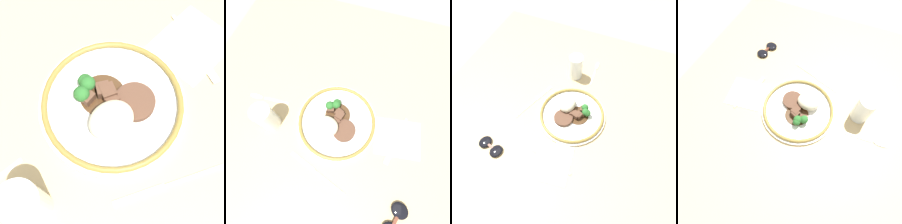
% 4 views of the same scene
% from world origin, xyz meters
% --- Properties ---
extents(ground_plane, '(8.00, 8.00, 0.00)m').
position_xyz_m(ground_plane, '(0.00, 0.00, 0.00)').
color(ground_plane, tan).
extents(dining_table, '(1.10, 1.21, 0.04)m').
position_xyz_m(dining_table, '(0.00, 0.00, 0.02)').
color(dining_table, tan).
rests_on(dining_table, ground).
extents(napkin, '(0.17, 0.15, 0.00)m').
position_xyz_m(napkin, '(-0.24, -0.03, 0.05)').
color(napkin, white).
rests_on(napkin, dining_table).
extents(plate, '(0.28, 0.28, 0.06)m').
position_xyz_m(plate, '(-0.02, -0.01, 0.06)').
color(plate, white).
rests_on(plate, dining_table).
extents(juice_glass, '(0.06, 0.06, 0.12)m').
position_xyz_m(juice_glass, '(0.20, 0.06, 0.10)').
color(juice_glass, '#F4AD19').
rests_on(juice_glass, dining_table).
extents(fork, '(0.05, 0.18, 0.00)m').
position_xyz_m(fork, '(-0.23, 0.00, 0.05)').
color(fork, silver).
rests_on(fork, napkin).
extents(knife, '(0.21, 0.08, 0.00)m').
position_xyz_m(knife, '(-0.00, 0.17, 0.05)').
color(knife, silver).
rests_on(knife, dining_table).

